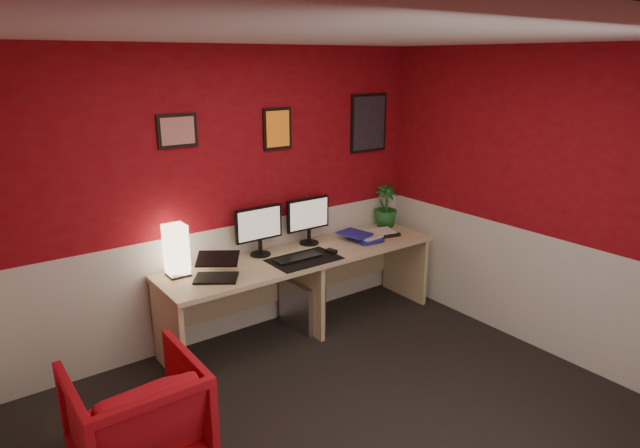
# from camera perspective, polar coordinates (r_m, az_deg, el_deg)

# --- Properties ---
(ground) EXTENTS (4.00, 3.50, 0.01)m
(ground) POSITION_cam_1_polar(r_m,az_deg,el_deg) (3.90, 3.59, -20.84)
(ground) COLOR black
(ground) RESTS_ON ground
(ceiling) EXTENTS (4.00, 3.50, 0.01)m
(ceiling) POSITION_cam_1_polar(r_m,az_deg,el_deg) (3.09, 4.47, 18.93)
(ceiling) COLOR white
(ceiling) RESTS_ON ground
(wall_back) EXTENTS (4.00, 0.01, 2.50)m
(wall_back) POSITION_cam_1_polar(r_m,az_deg,el_deg) (4.71, -9.87, 2.63)
(wall_back) COLOR maroon
(wall_back) RESTS_ON ground
(wall_right) EXTENTS (0.01, 3.50, 2.50)m
(wall_right) POSITION_cam_1_polar(r_m,az_deg,el_deg) (4.78, 22.66, 1.79)
(wall_right) COLOR maroon
(wall_right) RESTS_ON ground
(wainscot_back) EXTENTS (4.00, 0.01, 1.00)m
(wainscot_back) POSITION_cam_1_polar(r_m,az_deg,el_deg) (4.94, -9.41, -5.85)
(wainscot_back) COLOR silver
(wainscot_back) RESTS_ON ground
(wainscot_right) EXTENTS (0.01, 3.50, 1.00)m
(wainscot_right) POSITION_cam_1_polar(r_m,az_deg,el_deg) (5.01, 21.67, -6.52)
(wainscot_right) COLOR silver
(wainscot_right) RESTS_ON ground
(desk) EXTENTS (2.60, 0.65, 0.73)m
(desk) POSITION_cam_1_polar(r_m,az_deg,el_deg) (4.98, -1.71, -7.10)
(desk) COLOR #CDB683
(desk) RESTS_ON ground
(shoji_lamp) EXTENTS (0.16, 0.16, 0.40)m
(shoji_lamp) POSITION_cam_1_polar(r_m,az_deg,el_deg) (4.45, -14.72, -2.81)
(shoji_lamp) COLOR #FFE5B2
(shoji_lamp) RESTS_ON desk
(laptop) EXTENTS (0.40, 0.38, 0.22)m
(laptop) POSITION_cam_1_polar(r_m,az_deg,el_deg) (4.34, -10.81, -4.32)
(laptop) COLOR black
(laptop) RESTS_ON desk
(monitor_left) EXTENTS (0.45, 0.06, 0.58)m
(monitor_left) POSITION_cam_1_polar(r_m,az_deg,el_deg) (4.76, -6.32, 0.06)
(monitor_left) COLOR black
(monitor_left) RESTS_ON desk
(monitor_right) EXTENTS (0.45, 0.06, 0.58)m
(monitor_right) POSITION_cam_1_polar(r_m,az_deg,el_deg) (5.03, -1.16, 1.08)
(monitor_right) COLOR black
(monitor_right) RESTS_ON desk
(desk_mat) EXTENTS (0.60, 0.38, 0.01)m
(desk_mat) POSITION_cam_1_polar(r_m,az_deg,el_deg) (4.71, -1.66, -3.69)
(desk_mat) COLOR black
(desk_mat) RESTS_ON desk
(keyboard) EXTENTS (0.42, 0.14, 0.02)m
(keyboard) POSITION_cam_1_polar(r_m,az_deg,el_deg) (4.71, -2.30, -3.54)
(keyboard) COLOR black
(keyboard) RESTS_ON desk_mat
(mouse) EXTENTS (0.08, 0.11, 0.03)m
(mouse) POSITION_cam_1_polar(r_m,az_deg,el_deg) (4.85, 1.17, -2.85)
(mouse) COLOR black
(mouse) RESTS_ON desk_mat
(book_bottom) EXTENTS (0.27, 0.35, 0.03)m
(book_bottom) POSITION_cam_1_polar(r_m,az_deg,el_deg) (5.16, 3.59, -1.72)
(book_bottom) COLOR #212197
(book_bottom) RESTS_ON desk
(book_middle) EXTENTS (0.22, 0.30, 0.02)m
(book_middle) POSITION_cam_1_polar(r_m,az_deg,el_deg) (5.17, 3.71, -1.39)
(book_middle) COLOR silver
(book_middle) RESTS_ON book_bottom
(book_top) EXTENTS (0.27, 0.33, 0.03)m
(book_top) POSITION_cam_1_polar(r_m,az_deg,el_deg) (5.11, 2.87, -1.33)
(book_top) COLOR #212197
(book_top) RESTS_ON book_middle
(zen_tray) EXTENTS (0.39, 0.32, 0.03)m
(zen_tray) POSITION_cam_1_polar(r_m,az_deg,el_deg) (5.38, 6.14, -0.99)
(zen_tray) COLOR black
(zen_tray) RESTS_ON desk
(potted_plant) EXTENTS (0.28, 0.28, 0.43)m
(potted_plant) POSITION_cam_1_polar(r_m,az_deg,el_deg) (5.62, 6.86, 1.88)
(potted_plant) COLOR #19591E
(potted_plant) RESTS_ON desk
(pc_tower) EXTENTS (0.22, 0.46, 0.45)m
(pc_tower) POSITION_cam_1_polar(r_m,az_deg,el_deg) (5.08, -1.88, -8.33)
(pc_tower) COLOR #99999E
(pc_tower) RESTS_ON ground
(armchair) EXTENTS (0.73, 0.75, 0.68)m
(armchair) POSITION_cam_1_polar(r_m,az_deg,el_deg) (3.64, -18.53, -18.31)
(armchair) COLOR #B70712
(armchair) RESTS_ON ground
(art_left) EXTENTS (0.32, 0.02, 0.26)m
(art_left) POSITION_cam_1_polar(r_m,az_deg,el_deg) (4.43, -14.63, 9.37)
(art_left) COLOR red
(art_left) RESTS_ON wall_back
(art_center) EXTENTS (0.28, 0.02, 0.36)m
(art_center) POSITION_cam_1_polar(r_m,az_deg,el_deg) (4.84, -4.47, 9.86)
(art_center) COLOR orange
(art_center) RESTS_ON wall_back
(art_right) EXTENTS (0.44, 0.02, 0.56)m
(art_right) POSITION_cam_1_polar(r_m,az_deg,el_deg) (5.47, 5.07, 10.43)
(art_right) COLOR black
(art_right) RESTS_ON wall_back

